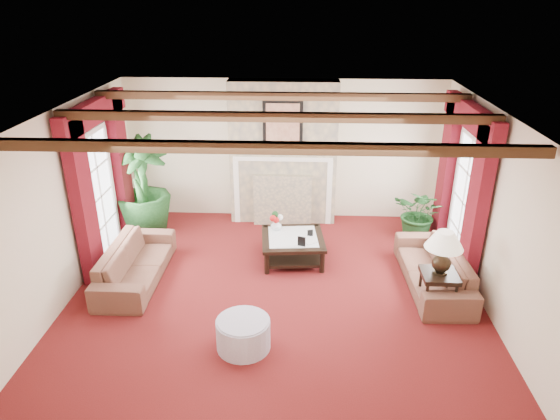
# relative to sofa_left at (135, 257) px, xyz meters

# --- Properties ---
(floor) EXTENTS (6.00, 6.00, 0.00)m
(floor) POSITION_rel_sofa_left_xyz_m (2.19, -0.17, -0.39)
(floor) COLOR #4D0E0D
(floor) RESTS_ON ground
(ceiling) EXTENTS (6.00, 6.00, 0.00)m
(ceiling) POSITION_rel_sofa_left_xyz_m (2.19, -0.17, 2.31)
(ceiling) COLOR white
(ceiling) RESTS_ON floor
(back_wall) EXTENTS (6.00, 0.02, 2.70)m
(back_wall) POSITION_rel_sofa_left_xyz_m (2.19, 2.58, 0.96)
(back_wall) COLOR beige
(back_wall) RESTS_ON ground
(left_wall) EXTENTS (0.02, 5.50, 2.70)m
(left_wall) POSITION_rel_sofa_left_xyz_m (-0.81, -0.17, 0.96)
(left_wall) COLOR beige
(left_wall) RESTS_ON ground
(right_wall) EXTENTS (0.02, 5.50, 2.70)m
(right_wall) POSITION_rel_sofa_left_xyz_m (5.19, -0.17, 0.96)
(right_wall) COLOR beige
(right_wall) RESTS_ON ground
(ceiling_beams) EXTENTS (6.00, 3.00, 0.12)m
(ceiling_beams) POSITION_rel_sofa_left_xyz_m (2.19, -0.17, 2.25)
(ceiling_beams) COLOR #352111
(ceiling_beams) RESTS_ON ceiling
(fireplace) EXTENTS (2.00, 0.52, 2.70)m
(fireplace) POSITION_rel_sofa_left_xyz_m (2.19, 2.38, 2.31)
(fireplace) COLOR tan
(fireplace) RESTS_ON ground
(french_door_left) EXTENTS (0.10, 1.10, 2.16)m
(french_door_left) POSITION_rel_sofa_left_xyz_m (-0.78, 0.83, 1.74)
(french_door_left) COLOR white
(french_door_left) RESTS_ON ground
(french_door_right) EXTENTS (0.10, 1.10, 2.16)m
(french_door_right) POSITION_rel_sofa_left_xyz_m (5.16, 0.83, 1.74)
(french_door_right) COLOR white
(french_door_right) RESTS_ON ground
(curtains_left) EXTENTS (0.20, 2.40, 2.55)m
(curtains_left) POSITION_rel_sofa_left_xyz_m (-0.67, 0.83, 2.16)
(curtains_left) COLOR #540B12
(curtains_left) RESTS_ON ground
(curtains_right) EXTENTS (0.20, 2.40, 2.55)m
(curtains_right) POSITION_rel_sofa_left_xyz_m (5.05, 0.83, 2.16)
(curtains_right) COLOR #540B12
(curtains_right) RESTS_ON ground
(sofa_left) EXTENTS (1.99, 0.59, 0.78)m
(sofa_left) POSITION_rel_sofa_left_xyz_m (0.00, 0.00, 0.00)
(sofa_left) COLOR #3D101E
(sofa_left) RESTS_ON ground
(sofa_right) EXTENTS (2.05, 0.72, 0.79)m
(sofa_right) POSITION_rel_sofa_left_xyz_m (4.58, 0.05, 0.01)
(sofa_right) COLOR #3D101E
(sofa_right) RESTS_ON ground
(potted_palm) EXTENTS (1.80, 2.24, 1.00)m
(potted_palm) POSITION_rel_sofa_left_xyz_m (-0.35, 1.70, 0.11)
(potted_palm) COLOR black
(potted_palm) RESTS_ON ground
(small_plant) EXTENTS (1.79, 1.80, 0.76)m
(small_plant) POSITION_rel_sofa_left_xyz_m (4.68, 1.64, -0.01)
(small_plant) COLOR black
(small_plant) RESTS_ON ground
(coffee_table) EXTENTS (1.11, 1.11, 0.42)m
(coffee_table) POSITION_rel_sofa_left_xyz_m (2.42, 0.75, -0.18)
(coffee_table) COLOR black
(coffee_table) RESTS_ON ground
(side_table) EXTENTS (0.59, 0.59, 0.58)m
(side_table) POSITION_rel_sofa_left_xyz_m (4.48, -0.57, -0.10)
(side_table) COLOR black
(side_table) RESTS_ON ground
(ottoman) EXTENTS (0.68, 0.68, 0.40)m
(ottoman) POSITION_rel_sofa_left_xyz_m (1.85, -1.55, -0.19)
(ottoman) COLOR #8F8B9E
(ottoman) RESTS_ON ground
(table_lamp) EXTENTS (0.52, 0.52, 0.66)m
(table_lamp) POSITION_rel_sofa_left_xyz_m (4.48, -0.57, 0.52)
(table_lamp) COLOR black
(table_lamp) RESTS_ON side_table
(flower_vase) EXTENTS (0.24, 0.24, 0.18)m
(flower_vase) POSITION_rel_sofa_left_xyz_m (2.13, 1.01, 0.12)
(flower_vase) COLOR silver
(flower_vase) RESTS_ON coffee_table
(book) EXTENTS (0.22, 0.21, 0.27)m
(book) POSITION_rel_sofa_left_xyz_m (2.60, 0.55, 0.16)
(book) COLOR black
(book) RESTS_ON coffee_table
(photo_frame_a) EXTENTS (0.13, 0.06, 0.17)m
(photo_frame_a) POSITION_rel_sofa_left_xyz_m (2.56, 0.43, 0.11)
(photo_frame_a) COLOR black
(photo_frame_a) RESTS_ON coffee_table
(photo_frame_b) EXTENTS (0.09, 0.04, 0.12)m
(photo_frame_b) POSITION_rel_sofa_left_xyz_m (2.70, 0.79, 0.09)
(photo_frame_b) COLOR black
(photo_frame_b) RESTS_ON coffee_table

